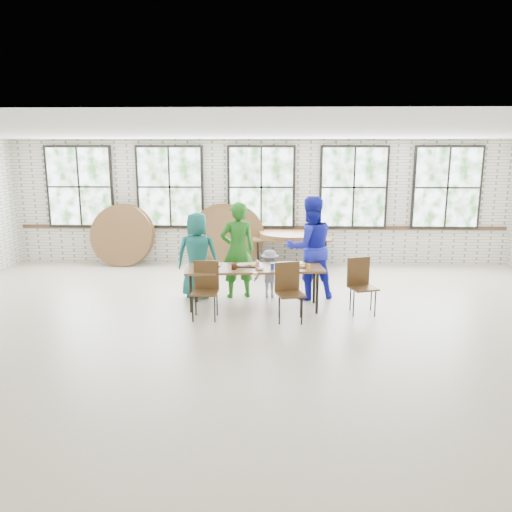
{
  "coord_description": "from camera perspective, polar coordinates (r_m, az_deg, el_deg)",
  "views": [
    {
      "loc": [
        0.25,
        -7.57,
        2.75
      ],
      "look_at": [
        0.0,
        0.4,
        1.05
      ],
      "focal_mm": 35.0,
      "sensor_mm": 36.0,
      "label": 1
    }
  ],
  "objects": [
    {
      "name": "adult_teal",
      "position": [
        9.45,
        -6.7,
        0.11
      ],
      "size": [
        0.8,
        0.54,
        1.62
      ],
      "primitive_type": "imported",
      "rotation": [
        0.0,
        0.0,
        3.12
      ],
      "color": "#19615D",
      "rests_on": "ground"
    },
    {
      "name": "dining_table",
      "position": [
        8.74,
        -0.19,
        -1.59
      ],
      "size": [
        2.47,
        1.04,
        0.74
      ],
      "rotation": [
        0.0,
        0.0,
        0.1
      ],
      "color": "brown",
      "rests_on": "ground"
    },
    {
      "name": "room",
      "position": [
        12.04,
        0.6,
        7.65
      ],
      "size": [
        12.0,
        12.0,
        12.0
      ],
      "color": "beige",
      "rests_on": "ground"
    },
    {
      "name": "adult_blue",
      "position": [
        9.34,
        6.17,
        0.94
      ],
      "size": [
        1.09,
        0.95,
        1.92
      ],
      "primitive_type": "imported",
      "rotation": [
        0.0,
        0.0,
        3.41
      ],
      "color": "#1B22C1",
      "rests_on": "ground"
    },
    {
      "name": "chair_spare",
      "position": [
        8.73,
        11.87,
        -2.76
      ],
      "size": [
        0.53,
        0.52,
        0.95
      ],
      "rotation": [
        0.0,
        0.0,
        0.33
      ],
      "color": "#493018",
      "rests_on": "ground"
    },
    {
      "name": "storage_table",
      "position": [
        11.7,
        4.06,
        1.85
      ],
      "size": [
        1.82,
        0.79,
        0.74
      ],
      "rotation": [
        0.0,
        0.0,
        0.02
      ],
      "color": "brown",
      "rests_on": "ground"
    },
    {
      "name": "chair_near_right",
      "position": [
        8.2,
        3.76,
        -3.49
      ],
      "size": [
        0.52,
        0.51,
        0.95
      ],
      "rotation": [
        0.0,
        0.0,
        0.28
      ],
      "color": "#493018",
      "rests_on": "ground"
    },
    {
      "name": "toddler",
      "position": [
        9.43,
        1.56,
        -2.03
      ],
      "size": [
        0.6,
        0.36,
        0.92
      ],
      "primitive_type": "imported",
      "rotation": [
        0.0,
        0.0,
        3.11
      ],
      "color": "#17143E",
      "rests_on": "ground"
    },
    {
      "name": "round_tops_leaning",
      "position": [
        12.11,
        -9.26,
        2.31
      ],
      "size": [
        4.18,
        0.45,
        1.5
      ],
      "color": "brown",
      "rests_on": "ground"
    },
    {
      "name": "round_tops_stacked",
      "position": [
        11.68,
        4.07,
        2.43
      ],
      "size": [
        1.5,
        1.5,
        0.13
      ],
      "color": "brown",
      "rests_on": "storage_table"
    },
    {
      "name": "tabletop_clutter",
      "position": [
        8.69,
        0.56,
        -1.16
      ],
      "size": [
        2.0,
        0.62,
        0.11
      ],
      "color": "black",
      "rests_on": "dining_table"
    },
    {
      "name": "chair_near_left",
      "position": [
        8.32,
        -5.78,
        -3.29
      ],
      "size": [
        0.44,
        0.42,
        0.95
      ],
      "rotation": [
        0.0,
        0.0,
        -0.05
      ],
      "color": "#493018",
      "rests_on": "ground"
    },
    {
      "name": "adult_green",
      "position": [
        9.35,
        -2.11,
        0.66
      ],
      "size": [
        0.76,
        0.61,
        1.81
      ],
      "primitive_type": "imported",
      "rotation": [
        0.0,
        0.0,
        3.43
      ],
      "color": "#1F681B",
      "rests_on": "ground"
    }
  ]
}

